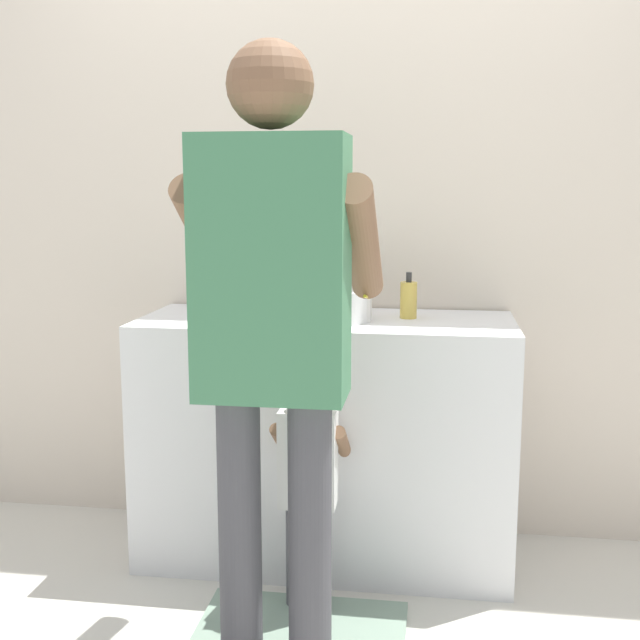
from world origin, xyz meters
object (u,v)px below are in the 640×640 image
(child_toddler, at_px, (308,472))
(adult_parent, at_px, (274,308))
(toothbrush_cup, at_px, (216,302))
(soap_bottle, at_px, (408,299))

(child_toddler, relative_size, adult_parent, 0.45)
(toothbrush_cup, bearing_deg, child_toddler, -43.86)
(child_toddler, bearing_deg, soap_bottle, 57.59)
(soap_bottle, xyz_separation_m, adult_parent, (-0.33, -0.76, 0.08))
(child_toddler, bearing_deg, adult_parent, -98.17)
(toothbrush_cup, bearing_deg, soap_bottle, 5.99)
(soap_bottle, relative_size, child_toddler, 0.21)
(soap_bottle, bearing_deg, toothbrush_cup, -174.01)
(toothbrush_cup, height_order, child_toddler, toothbrush_cup)
(soap_bottle, distance_m, adult_parent, 0.83)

